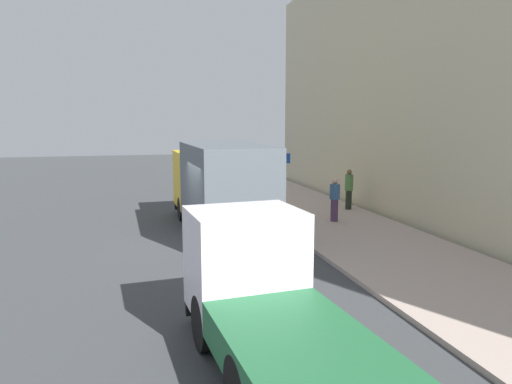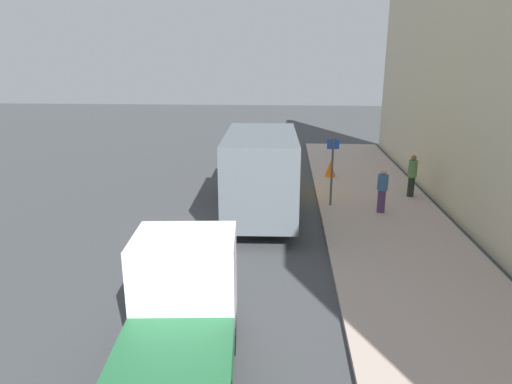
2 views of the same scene
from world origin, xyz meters
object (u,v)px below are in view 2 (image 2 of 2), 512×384
(large_utility_truck, at_px, (262,168))
(pedestrian_walking, at_px, (382,190))
(street_sign_post, at_px, (332,166))
(small_flatbed_truck, at_px, (179,323))
(traffic_cone_orange, at_px, (330,169))
(pedestrian_standing, at_px, (412,175))

(large_utility_truck, height_order, pedestrian_walking, large_utility_truck)
(large_utility_truck, bearing_deg, street_sign_post, 11.69)
(street_sign_post, bearing_deg, large_utility_truck, -166.49)
(pedestrian_walking, bearing_deg, small_flatbed_truck, -130.31)
(small_flatbed_truck, relative_size, pedestrian_walking, 3.23)
(large_utility_truck, bearing_deg, traffic_cone_orange, 57.60)
(large_utility_truck, xyz_separation_m, pedestrian_standing, (5.84, 1.94, -0.65))
(large_utility_truck, bearing_deg, small_flatbed_truck, -97.79)
(traffic_cone_orange, relative_size, street_sign_post, 0.28)
(large_utility_truck, xyz_separation_m, street_sign_post, (2.56, 0.61, -0.03))
(large_utility_truck, height_order, traffic_cone_orange, large_utility_truck)
(large_utility_truck, xyz_separation_m, small_flatbed_truck, (-0.94, -9.01, -0.60))
(pedestrian_walking, relative_size, pedestrian_standing, 0.95)
(small_flatbed_truck, xyz_separation_m, traffic_cone_orange, (3.87, 13.97, -0.58))
(pedestrian_walking, distance_m, traffic_cone_orange, 5.23)
(large_utility_truck, height_order, pedestrian_standing, large_utility_truck)
(pedestrian_standing, relative_size, traffic_cone_orange, 2.33)
(small_flatbed_truck, bearing_deg, pedestrian_standing, 53.74)
(large_utility_truck, distance_m, pedestrian_standing, 6.19)
(small_flatbed_truck, xyz_separation_m, street_sign_post, (3.50, 9.62, 0.58))
(small_flatbed_truck, relative_size, traffic_cone_orange, 7.15)
(pedestrian_standing, distance_m, street_sign_post, 3.59)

